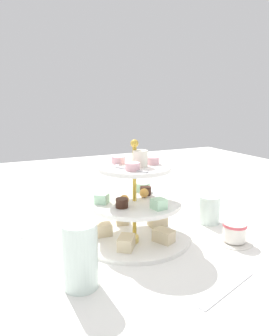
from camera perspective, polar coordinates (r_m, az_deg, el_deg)
name	(u,v)px	position (r m, az deg, el deg)	size (l,w,h in m)	color
ground_plane	(134,238)	(0.83, 0.00, -12.59)	(2.40, 2.40, 0.00)	white
tiered_serving_stand	(135,210)	(0.80, 0.01, -7.71)	(0.29, 0.29, 0.26)	white
water_glass_tall_right	(80,255)	(0.62, -9.92, -15.46)	(0.07, 0.07, 0.13)	silver
water_glass_short_left	(210,210)	(0.93, 13.60, -7.45)	(0.06, 0.06, 0.08)	silver
teacup_with_saucer	(234,233)	(0.83, 17.78, -11.30)	(0.09, 0.09, 0.05)	white
butter_knife_left	(37,225)	(0.94, -17.44, -9.93)	(0.17, 0.01, 0.00)	silver
butter_knife_right	(228,289)	(0.65, 16.75, -20.43)	(0.17, 0.01, 0.00)	silver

